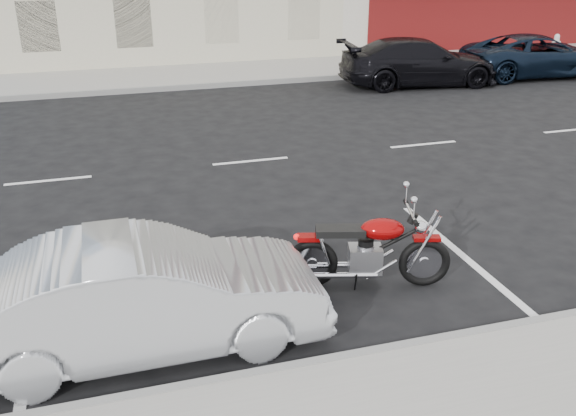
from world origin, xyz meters
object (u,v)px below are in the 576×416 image
car_far (419,62)px  motorcycle (427,252)px  fire_hydrant (556,43)px  sedan_silver (146,296)px  suv_far (537,55)px

car_far → motorcycle: bearing=159.3°
fire_hydrant → sedan_silver: sedan_silver is taller
motorcycle → sedan_silver: 3.70m
suv_far → car_far: car_far is taller
motorcycle → car_far: bearing=79.0°
sedan_silver → suv_far: bearing=-49.6°
motorcycle → suv_far: size_ratio=0.44×
suv_far → car_far: (-4.35, -0.10, 0.04)m
fire_hydrant → suv_far: size_ratio=0.15×
sedan_silver → motorcycle: bearing=-84.8°
car_far → fire_hydrant: bearing=-62.2°
motorcycle → sedan_silver: sedan_silver is taller
suv_far → motorcycle: bearing=142.8°
motorcycle → sedan_silver: (-3.69, -0.34, 0.17)m
fire_hydrant → motorcycle: (-12.95, -14.15, -0.03)m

